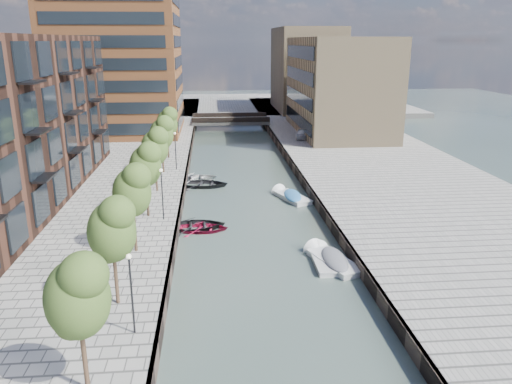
{
  "coord_description": "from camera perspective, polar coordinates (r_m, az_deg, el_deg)",
  "views": [
    {
      "loc": [
        -3.23,
        -13.54,
        14.53
      ],
      "look_at": [
        0.0,
        22.56,
        3.5
      ],
      "focal_mm": 35.0,
      "sensor_mm": 36.0,
      "label": 1
    }
  ],
  "objects": [
    {
      "name": "water",
      "position": [
        55.57,
        -1.6,
        1.76
      ],
      "size": [
        300.0,
        300.0,
        0.0
      ],
      "primitive_type": "plane",
      "color": "#38473F",
      "rests_on": "ground"
    },
    {
      "name": "quay_right",
      "position": [
        58.6,
        14.22,
        2.55
      ],
      "size": [
        20.0,
        140.0,
        1.0
      ],
      "primitive_type": "cube",
      "color": "gray",
      "rests_on": "ground"
    },
    {
      "name": "quay_wall_left",
      "position": [
        55.43,
        -7.92,
        2.1
      ],
      "size": [
        0.25,
        140.0,
        1.0
      ],
      "primitive_type": "cube",
      "color": "#332823",
      "rests_on": "ground"
    },
    {
      "name": "quay_wall_right",
      "position": [
        56.13,
        4.62,
        2.4
      ],
      "size": [
        0.25,
        140.0,
        1.0
      ],
      "primitive_type": "cube",
      "color": "#332823",
      "rests_on": "ground"
    },
    {
      "name": "far_closure",
      "position": [
        114.45,
        -3.51,
        9.86
      ],
      "size": [
        80.0,
        40.0,
        1.0
      ],
      "primitive_type": "cube",
      "color": "gray",
      "rests_on": "ground"
    },
    {
      "name": "apartment_block",
      "position": [
        47.12,
        -26.13,
        7.25
      ],
      "size": [
        8.0,
        38.0,
        14.0
      ],
      "primitive_type": "cube",
      "color": "#311A13",
      "rests_on": "quay_left"
    },
    {
      "name": "tower",
      "position": [
        79.75,
        -15.79,
        17.38
      ],
      "size": [
        18.0,
        18.0,
        30.0
      ],
      "primitive_type": "cube",
      "color": "#9B572D",
      "rests_on": "quay_left"
    },
    {
      "name": "tan_block_near",
      "position": [
        78.23,
        9.34,
        11.92
      ],
      "size": [
        12.0,
        25.0,
        14.0
      ],
      "primitive_type": "cube",
      "color": "#977F5C",
      "rests_on": "quay_right"
    },
    {
      "name": "tan_block_far",
      "position": [
        103.5,
        5.77,
        13.78
      ],
      "size": [
        12.0,
        20.0,
        16.0
      ],
      "primitive_type": "cube",
      "color": "#977F5C",
      "rests_on": "quay_right"
    },
    {
      "name": "bridge",
      "position": [
        86.61,
        -2.95,
        8.18
      ],
      "size": [
        13.0,
        6.0,
        1.3
      ],
      "color": "gray",
      "rests_on": "ground"
    },
    {
      "name": "tree_0",
      "position": [
        20.51,
        -19.77,
        -10.89
      ],
      "size": [
        2.5,
        2.5,
        5.95
      ],
      "color": "#382619",
      "rests_on": "quay_left"
    },
    {
      "name": "tree_1",
      "position": [
        26.74,
        -16.18,
        -3.95
      ],
      "size": [
        2.5,
        2.5,
        5.95
      ],
      "color": "#382619",
      "rests_on": "quay_left"
    },
    {
      "name": "tree_2",
      "position": [
        33.28,
        -14.01,
        0.32
      ],
      "size": [
        2.5,
        2.5,
        5.95
      ],
      "color": "#382619",
      "rests_on": "quay_left"
    },
    {
      "name": "tree_3",
      "position": [
        39.98,
        -12.56,
        3.18
      ],
      "size": [
        2.5,
        2.5,
        5.95
      ],
      "color": "#382619",
      "rests_on": "quay_left"
    },
    {
      "name": "tree_4",
      "position": [
        46.77,
        -11.53,
        5.21
      ],
      "size": [
        2.5,
        2.5,
        5.95
      ],
      "color": "#382619",
      "rests_on": "quay_left"
    },
    {
      "name": "tree_5",
      "position": [
        53.61,
        -10.75,
        6.72
      ],
      "size": [
        2.5,
        2.5,
        5.95
      ],
      "color": "#382619",
      "rests_on": "quay_left"
    },
    {
      "name": "tree_6",
      "position": [
        60.48,
        -10.15,
        7.89
      ],
      "size": [
        2.5,
        2.5,
        5.95
      ],
      "color": "#382619",
      "rests_on": "quay_left"
    },
    {
      "name": "lamp_0",
      "position": [
        24.52,
        -14.09,
        -10.33
      ],
      "size": [
        0.24,
        0.24,
        4.12
      ],
      "color": "black",
      "rests_on": "quay_left"
    },
    {
      "name": "lamp_1",
      "position": [
        39.33,
        -10.7,
        0.35
      ],
      "size": [
        0.24,
        0.24,
        4.12
      ],
      "color": "black",
      "rests_on": "quay_left"
    },
    {
      "name": "lamp_2",
      "position": [
        54.81,
        -9.2,
        5.11
      ],
      "size": [
        0.24,
        0.24,
        4.12
      ],
      "color": "black",
      "rests_on": "quay_left"
    },
    {
      "name": "sloop_1",
      "position": [
        40.53,
        -7.01,
        -4.22
      ],
      "size": [
        5.23,
        3.93,
        1.03
      ],
      "primitive_type": "imported",
      "rotation": [
        0.0,
        0.0,
        1.65
      ],
      "color": "black",
      "rests_on": "ground"
    },
    {
      "name": "sloop_2",
      "position": [
        40.08,
        -6.13,
        -4.43
      ],
      "size": [
        4.27,
        3.18,
        0.85
      ],
      "primitive_type": "imported",
      "rotation": [
        0.0,
        0.0,
        1.51
      ],
      "color": "maroon",
      "rests_on": "ground"
    },
    {
      "name": "sloop_3",
      "position": [
        54.34,
        -7.0,
        1.29
      ],
      "size": [
        5.52,
        4.47,
        1.01
      ],
      "primitive_type": "imported",
      "rotation": [
        0.0,
        0.0,
        1.79
      ],
      "color": "silver",
      "rests_on": "ground"
    },
    {
      "name": "sloop_4",
      "position": [
        52.04,
        -6.02,
        0.62
      ],
      "size": [
        5.53,
        4.3,
        1.05
      ],
      "primitive_type": "imported",
      "rotation": [
        0.0,
        0.0,
        1.43
      ],
      "color": "black",
      "rests_on": "ground"
    },
    {
      "name": "motorboat_2",
      "position": [
        34.94,
        7.67,
        -7.65
      ],
      "size": [
        1.62,
        4.48,
        1.48
      ],
      "color": "#B9B9B7",
      "rests_on": "ground"
    },
    {
      "name": "motorboat_3",
      "position": [
        47.95,
        3.9,
        -0.5
      ],
      "size": [
        3.4,
        5.15,
        1.63
      ],
      "color": "white",
      "rests_on": "ground"
    },
    {
      "name": "motorboat_4",
      "position": [
        34.72,
        8.51,
        -7.64
      ],
      "size": [
        3.36,
        5.3,
        1.67
      ],
      "color": "silver",
      "rests_on": "ground"
    },
    {
      "name": "car",
      "position": [
        72.5,
        5.22,
        6.62
      ],
      "size": [
        2.25,
        4.04,
        1.3
      ],
      "primitive_type": "imported",
      "rotation": [
        0.0,
        0.0,
        -0.2
      ],
      "color": "silver",
      "rests_on": "quay_right"
    }
  ]
}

